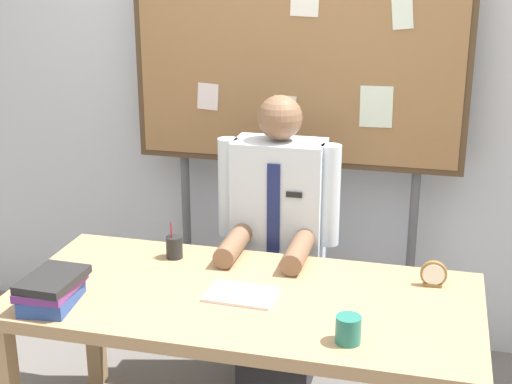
{
  "coord_description": "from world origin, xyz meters",
  "views": [
    {
      "loc": [
        0.67,
        -2.44,
        1.98
      ],
      "look_at": [
        0.0,
        0.18,
        1.08
      ],
      "focal_mm": 51.75,
      "sensor_mm": 36.0,
      "label": 1
    }
  ],
  "objects_px": {
    "book_stack": "(52,290)",
    "open_notebook": "(241,295)",
    "desk": "(244,313)",
    "desk_clock": "(433,275)",
    "bulletin_board": "(297,60)",
    "pen_holder": "(174,247)",
    "coffee_mug": "(348,330)",
    "person": "(278,256)"
  },
  "relations": [
    {
      "from": "bulletin_board",
      "to": "person",
      "type": "bearing_deg",
      "value": -90.05
    },
    {
      "from": "person",
      "to": "open_notebook",
      "type": "bearing_deg",
      "value": -90.56
    },
    {
      "from": "desk",
      "to": "bulletin_board",
      "type": "distance_m",
      "value": 1.26
    },
    {
      "from": "open_notebook",
      "to": "book_stack",
      "type": "bearing_deg",
      "value": -159.99
    },
    {
      "from": "bulletin_board",
      "to": "open_notebook",
      "type": "bearing_deg",
      "value": -90.37
    },
    {
      "from": "person",
      "to": "desk_clock",
      "type": "distance_m",
      "value": 0.78
    },
    {
      "from": "coffee_mug",
      "to": "desk_clock",
      "type": "bearing_deg",
      "value": 62.89
    },
    {
      "from": "coffee_mug",
      "to": "person",
      "type": "bearing_deg",
      "value": 116.73
    },
    {
      "from": "desk",
      "to": "desk_clock",
      "type": "relative_size",
      "value": 17.27
    },
    {
      "from": "person",
      "to": "pen_holder",
      "type": "distance_m",
      "value": 0.52
    },
    {
      "from": "book_stack",
      "to": "open_notebook",
      "type": "distance_m",
      "value": 0.7
    },
    {
      "from": "bulletin_board",
      "to": "pen_holder",
      "type": "xyz_separation_m",
      "value": [
        -0.38,
        -0.69,
        -0.7
      ]
    },
    {
      "from": "coffee_mug",
      "to": "desk",
      "type": "bearing_deg",
      "value": 148.33
    },
    {
      "from": "coffee_mug",
      "to": "pen_holder",
      "type": "height_order",
      "value": "pen_holder"
    },
    {
      "from": "open_notebook",
      "to": "bulletin_board",
      "type": "bearing_deg",
      "value": 89.63
    },
    {
      "from": "desk",
      "to": "book_stack",
      "type": "xyz_separation_m",
      "value": [
        -0.66,
        -0.26,
        0.14
      ]
    },
    {
      "from": "coffee_mug",
      "to": "pen_holder",
      "type": "xyz_separation_m",
      "value": [
        -0.8,
        0.52,
        0.0
      ]
    },
    {
      "from": "book_stack",
      "to": "person",
      "type": "bearing_deg",
      "value": 51.99
    },
    {
      "from": "bulletin_board",
      "to": "book_stack",
      "type": "relative_size",
      "value": 7.48
    },
    {
      "from": "bulletin_board",
      "to": "pen_holder",
      "type": "distance_m",
      "value": 1.05
    },
    {
      "from": "desk",
      "to": "open_notebook",
      "type": "distance_m",
      "value": 0.09
    },
    {
      "from": "desk",
      "to": "coffee_mug",
      "type": "xyz_separation_m",
      "value": [
        0.43,
        -0.26,
        0.13
      ]
    },
    {
      "from": "desk",
      "to": "person",
      "type": "height_order",
      "value": "person"
    },
    {
      "from": "pen_holder",
      "to": "book_stack",
      "type": "bearing_deg",
      "value": -118.57
    },
    {
      "from": "open_notebook",
      "to": "desk_clock",
      "type": "height_order",
      "value": "desk_clock"
    },
    {
      "from": "open_notebook",
      "to": "coffee_mug",
      "type": "height_order",
      "value": "coffee_mug"
    },
    {
      "from": "desk",
      "to": "coffee_mug",
      "type": "bearing_deg",
      "value": -31.67
    },
    {
      "from": "desk",
      "to": "open_notebook",
      "type": "relative_size",
      "value": 6.75
    },
    {
      "from": "book_stack",
      "to": "coffee_mug",
      "type": "xyz_separation_m",
      "value": [
        1.09,
        -0.01,
        -0.01
      ]
    },
    {
      "from": "coffee_mug",
      "to": "open_notebook",
      "type": "bearing_deg",
      "value": 150.65
    },
    {
      "from": "desk_clock",
      "to": "pen_holder",
      "type": "height_order",
      "value": "pen_holder"
    },
    {
      "from": "person",
      "to": "coffee_mug",
      "type": "bearing_deg",
      "value": -63.27
    },
    {
      "from": "book_stack",
      "to": "pen_holder",
      "type": "relative_size",
      "value": 1.7
    },
    {
      "from": "desk",
      "to": "desk_clock",
      "type": "xyz_separation_m",
      "value": [
        0.69,
        0.25,
        0.13
      ]
    },
    {
      "from": "book_stack",
      "to": "open_notebook",
      "type": "xyz_separation_m",
      "value": [
        0.65,
        0.24,
        -0.05
      ]
    },
    {
      "from": "book_stack",
      "to": "open_notebook",
      "type": "height_order",
      "value": "book_stack"
    },
    {
      "from": "desk_clock",
      "to": "pen_holder",
      "type": "xyz_separation_m",
      "value": [
        -1.07,
        0.01,
        0.0
      ]
    },
    {
      "from": "bulletin_board",
      "to": "desk",
      "type": "bearing_deg",
      "value": -90.02
    },
    {
      "from": "person",
      "to": "book_stack",
      "type": "relative_size",
      "value": 5.07
    },
    {
      "from": "open_notebook",
      "to": "desk_clock",
      "type": "relative_size",
      "value": 2.56
    },
    {
      "from": "desk_clock",
      "to": "coffee_mug",
      "type": "xyz_separation_m",
      "value": [
        -0.26,
        -0.51,
        0.0
      ]
    },
    {
      "from": "person",
      "to": "book_stack",
      "type": "distance_m",
      "value": 1.08
    }
  ]
}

